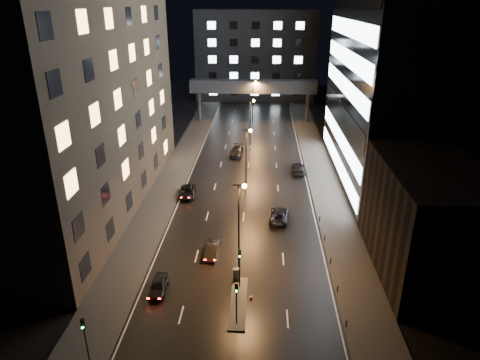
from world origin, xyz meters
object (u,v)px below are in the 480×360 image
(car_away_c, at_px, (187,192))
(car_toward_b, at_px, (298,168))
(car_away_d, at_px, (237,152))
(utility_cabinet, at_px, (236,274))
(car_away_a, at_px, (159,286))
(car_toward_a, at_px, (279,215))
(car_away_b, at_px, (212,250))

(car_away_c, xyz_separation_m, car_toward_b, (17.41, 10.51, 0.08))
(car_away_d, height_order, utility_cabinet, car_away_d)
(car_away_a, bearing_deg, utility_cabinet, 13.87)
(car_away_d, distance_m, car_toward_a, 26.45)
(car_away_d, xyz_separation_m, car_toward_b, (11.02, -8.05, -0.04))
(car_away_c, height_order, utility_cabinet, utility_cabinet)
(car_away_b, relative_size, car_away_d, 0.73)
(car_away_b, distance_m, utility_cabinet, 5.71)
(car_away_b, height_order, car_toward_b, car_toward_b)
(car_toward_b, height_order, utility_cabinet, car_toward_b)
(car_toward_b, xyz_separation_m, utility_cabinet, (-8.73, -31.24, 0.06))
(car_toward_a, relative_size, car_toward_b, 0.98)
(car_away_a, xyz_separation_m, utility_cabinet, (7.78, 2.17, 0.14))
(car_away_b, distance_m, car_toward_b, 29.02)
(car_away_a, height_order, car_toward_a, car_toward_a)
(car_away_b, distance_m, car_toward_a, 12.15)
(car_away_a, height_order, car_away_d, car_away_d)
(car_away_c, bearing_deg, car_toward_b, 26.27)
(car_toward_b, bearing_deg, car_toward_a, 78.35)
(car_away_c, height_order, car_toward_a, car_toward_a)
(car_toward_a, bearing_deg, car_toward_b, -96.78)
(car_away_c, relative_size, car_away_d, 0.89)
(car_away_c, distance_m, car_away_d, 19.63)
(car_away_a, height_order, utility_cabinet, utility_cabinet)
(car_away_b, relative_size, utility_cabinet, 2.99)
(car_away_a, distance_m, car_toward_a, 20.44)
(car_away_c, bearing_deg, car_away_b, -75.74)
(car_away_a, bearing_deg, car_away_b, 54.50)
(utility_cabinet, bearing_deg, car_away_b, 109.20)
(utility_cabinet, bearing_deg, car_away_c, 98.46)
(car_away_a, relative_size, car_toward_a, 0.77)
(car_away_a, xyz_separation_m, car_away_d, (5.48, 41.46, 0.12))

